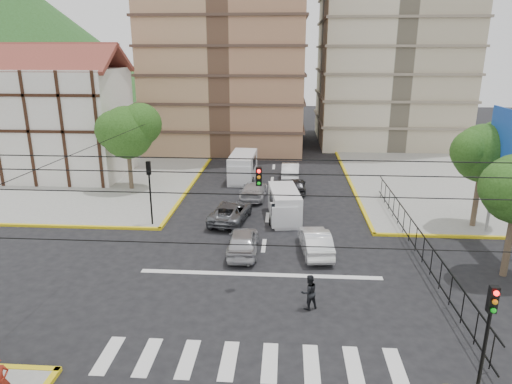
# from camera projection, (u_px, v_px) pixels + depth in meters

# --- Properties ---
(ground) EXTENTS (160.00, 160.00, 0.00)m
(ground) POSITION_uv_depth(u_px,v_px,m) (259.00, 285.00, 23.37)
(ground) COLOR black
(ground) RESTS_ON ground
(sidewalk_nw) EXTENTS (26.00, 26.00, 0.15)m
(sidewalk_nw) POSITION_uv_depth(u_px,v_px,m) (64.00, 175.00, 43.70)
(sidewalk_nw) COLOR gray
(sidewalk_nw) RESTS_ON ground
(sidewalk_ne) EXTENTS (26.00, 26.00, 0.15)m
(sidewalk_ne) POSITION_uv_depth(u_px,v_px,m) (494.00, 183.00, 41.10)
(sidewalk_ne) COLOR gray
(sidewalk_ne) RESTS_ON ground
(crosswalk_stripes) EXTENTS (12.00, 2.40, 0.01)m
(crosswalk_stripes) POSITION_uv_depth(u_px,v_px,m) (249.00, 361.00, 17.65)
(crosswalk_stripes) COLOR silver
(crosswalk_stripes) RESTS_ON ground
(stop_line) EXTENTS (13.00, 0.40, 0.01)m
(stop_line) POSITION_uv_depth(u_px,v_px,m) (260.00, 274.00, 24.51)
(stop_line) COLOR silver
(stop_line) RESTS_ON ground
(tudor_building) EXTENTS (10.80, 8.05, 12.23)m
(tudor_building) POSITION_uv_depth(u_px,v_px,m) (67.00, 121.00, 42.10)
(tudor_building) COLOR silver
(tudor_building) RESTS_ON ground
(distant_hill) EXTENTS (70.00, 70.00, 28.00)m
(distant_hill) POSITION_uv_depth(u_px,v_px,m) (2.00, 37.00, 89.47)
(distant_hill) COLOR #264A18
(distant_hill) RESTS_ON ground
(park_fence) EXTENTS (0.10, 22.50, 1.66)m
(park_fence) POSITION_uv_depth(u_px,v_px,m) (414.00, 253.00, 27.07)
(park_fence) COLOR black
(park_fence) RESTS_ON ground
(tree_park_c) EXTENTS (4.65, 3.80, 7.25)m
(tree_park_c) POSITION_uv_depth(u_px,v_px,m) (485.00, 151.00, 29.46)
(tree_park_c) COLOR #473828
(tree_park_c) RESTS_ON ground
(tree_tudor) EXTENTS (5.39, 4.40, 7.43)m
(tree_tudor) POSITION_uv_depth(u_px,v_px,m) (128.00, 130.00, 37.85)
(tree_tudor) COLOR #473828
(tree_tudor) RESTS_ON ground
(traffic_light_se) EXTENTS (0.28, 0.22, 4.40)m
(traffic_light_se) POSITION_uv_depth(u_px,v_px,m) (488.00, 327.00, 14.51)
(traffic_light_se) COLOR black
(traffic_light_se) RESTS_ON ground
(traffic_light_nw) EXTENTS (0.28, 0.22, 4.40)m
(traffic_light_nw) POSITION_uv_depth(u_px,v_px,m) (150.00, 182.00, 30.38)
(traffic_light_nw) COLOR black
(traffic_light_nw) RESTS_ON ground
(traffic_light_hanging) EXTENTS (18.00, 9.12, 0.92)m
(traffic_light_hanging) POSITION_uv_depth(u_px,v_px,m) (256.00, 187.00, 19.68)
(traffic_light_hanging) COLOR black
(traffic_light_hanging) RESTS_ON ground
(van_right_lane) EXTENTS (2.48, 4.96, 2.13)m
(van_right_lane) POSITION_uv_depth(u_px,v_px,m) (284.00, 206.00, 32.15)
(van_right_lane) COLOR silver
(van_right_lane) RESTS_ON ground
(van_left_lane) EXTENTS (2.32, 5.50, 2.45)m
(van_left_lane) POSITION_uv_depth(u_px,v_px,m) (243.00, 168.00, 41.91)
(van_left_lane) COLOR silver
(van_left_lane) RESTS_ON ground
(car_silver_front_left) EXTENTS (1.87, 4.47, 1.51)m
(car_silver_front_left) POSITION_uv_depth(u_px,v_px,m) (243.00, 241.00, 26.91)
(car_silver_front_left) COLOR #B2B2B7
(car_silver_front_left) RESTS_ON ground
(car_white_front_right) EXTENTS (2.01, 4.61, 1.47)m
(car_white_front_right) POSITION_uv_depth(u_px,v_px,m) (315.00, 241.00, 26.94)
(car_white_front_right) COLOR white
(car_white_front_right) RESTS_ON ground
(car_grey_mid_left) EXTENTS (2.95, 5.27, 1.39)m
(car_grey_mid_left) POSITION_uv_depth(u_px,v_px,m) (231.00, 212.00, 32.00)
(car_grey_mid_left) COLOR #5C5F64
(car_grey_mid_left) RESTS_ON ground
(car_silver_rear_left) EXTENTS (2.24, 4.81, 1.36)m
(car_silver_rear_left) POSITION_uv_depth(u_px,v_px,m) (254.00, 190.00, 37.02)
(car_silver_rear_left) COLOR silver
(car_silver_rear_left) RESTS_ON ground
(car_darkgrey_mid_right) EXTENTS (1.53, 3.69, 1.25)m
(car_darkgrey_mid_right) POSITION_uv_depth(u_px,v_px,m) (297.00, 185.00, 38.50)
(car_darkgrey_mid_right) COLOR #252527
(car_darkgrey_mid_right) RESTS_ON ground
(car_white_rear_right) EXTENTS (1.70, 4.57, 1.49)m
(car_white_rear_right) POSITION_uv_depth(u_px,v_px,m) (290.00, 170.00, 42.88)
(car_white_rear_right) COLOR white
(car_white_rear_right) RESTS_ON ground
(pedestrian_sw_corner) EXTENTS (0.72, 0.73, 1.70)m
(pedestrian_sw_corner) POSITION_uv_depth(u_px,v_px,m) (0.00, 381.00, 15.20)
(pedestrian_sw_corner) COLOR maroon
(pedestrian_sw_corner) RESTS_ON sidewalk_sw
(pedestrian_crosswalk) EXTENTS (1.03, 0.95, 1.70)m
(pedestrian_crosswalk) POSITION_uv_depth(u_px,v_px,m) (309.00, 292.00, 21.05)
(pedestrian_crosswalk) COLOR black
(pedestrian_crosswalk) RESTS_ON ground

